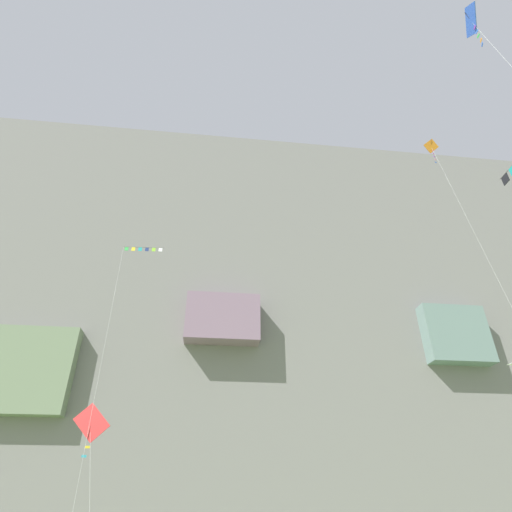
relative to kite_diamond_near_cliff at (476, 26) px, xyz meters
The scene contains 5 objects.
cliff_face 50.23m from the kite_diamond_near_cliff, 106.50° to the left, with size 180.00×24.45×56.97m.
kite_diamond_near_cliff is the anchor object (origin of this frame).
kite_banner_front_field 29.68m from the kite_diamond_near_cliff, 142.01° to the left, with size 3.45×3.74×21.50m.
kite_diamond_high_center 13.24m from the kite_diamond_near_cliff, 71.80° to the left, with size 3.52×2.64×32.34m.
kite_diamond_low_left 35.71m from the kite_diamond_near_cliff, 143.99° to the left, with size 3.08×2.37×8.47m.
Camera 1 is at (-1.27, 3.13, 2.51)m, focal length 28.99 mm.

